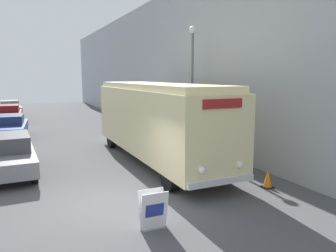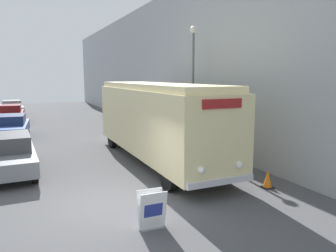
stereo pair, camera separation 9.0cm
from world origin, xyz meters
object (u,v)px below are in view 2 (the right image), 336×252
(parked_car_near, at_px, (8,154))
(parked_car_far, at_px, (11,114))
(parked_car_distant, at_px, (12,108))
(streetlamp, at_px, (193,71))
(parked_car_mid, at_px, (10,126))
(vintage_bus, at_px, (157,118))
(traffic_cone, at_px, (268,179))
(sign_board, at_px, (152,210))

(parked_car_near, relative_size, parked_car_far, 1.03)
(parked_car_far, distance_m, parked_car_distant, 6.03)
(streetlamp, relative_size, parked_car_mid, 1.27)
(vintage_bus, height_order, streetlamp, streetlamp)
(parked_car_far, bearing_deg, streetlamp, -56.69)
(parked_car_far, bearing_deg, vintage_bus, -66.32)
(parked_car_near, distance_m, traffic_cone, 9.76)
(streetlamp, height_order, parked_car_near, streetlamp)
(streetlamp, xyz_separation_m, parked_car_mid, (-8.54, 7.29, -3.28))
(parked_car_far, bearing_deg, sign_board, -78.24)
(parked_car_distant, bearing_deg, parked_car_near, -94.28)
(sign_board, height_order, parked_car_far, parked_car_far)
(parked_car_far, distance_m, traffic_cone, 22.15)
(parked_car_far, relative_size, traffic_cone, 7.75)
(parked_car_distant, bearing_deg, vintage_bus, -79.13)
(streetlamp, distance_m, parked_car_mid, 11.70)
(traffic_cone, bearing_deg, streetlamp, 86.29)
(sign_board, bearing_deg, parked_car_far, 99.24)
(streetlamp, distance_m, traffic_cone, 7.15)
(sign_board, distance_m, parked_car_near, 7.49)
(streetlamp, xyz_separation_m, parked_car_far, (-8.62, 14.47, -3.28))
(parked_car_far, height_order, traffic_cone, parked_car_far)
(vintage_bus, height_order, traffic_cone, vintage_bus)
(parked_car_mid, bearing_deg, parked_car_distant, 95.12)
(vintage_bus, relative_size, parked_car_mid, 2.10)
(vintage_bus, distance_m, traffic_cone, 5.45)
(streetlamp, bearing_deg, parked_car_near, -176.02)
(parked_car_mid, bearing_deg, vintage_bus, -50.59)
(vintage_bus, distance_m, parked_car_distant, 22.73)
(sign_board, bearing_deg, parked_car_distant, 97.41)
(vintage_bus, relative_size, sign_board, 10.47)
(parked_car_mid, distance_m, parked_car_distant, 13.21)
(parked_car_mid, bearing_deg, parked_car_near, -84.85)
(parked_car_near, relative_size, traffic_cone, 7.97)
(parked_car_near, bearing_deg, parked_car_far, 89.18)
(parked_car_near, height_order, traffic_cone, parked_car_near)
(traffic_cone, bearing_deg, sign_board, -165.76)
(vintage_bus, height_order, parked_car_near, vintage_bus)
(parked_car_near, height_order, parked_car_mid, parked_car_near)
(streetlamp, distance_m, parked_car_far, 17.16)
(sign_board, xyz_separation_m, parked_car_distant, (-3.61, 27.78, 0.27))
(vintage_bus, relative_size, parked_car_near, 2.11)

